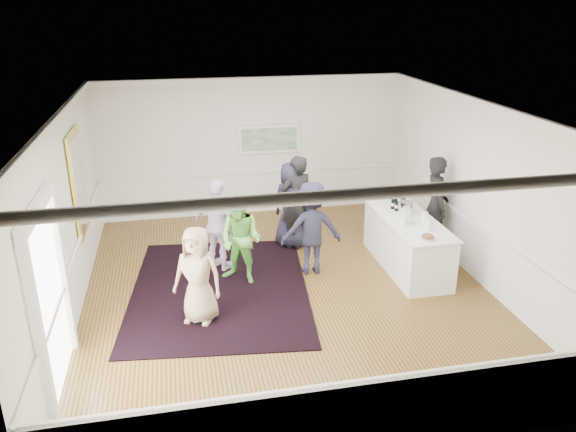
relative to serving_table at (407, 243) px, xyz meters
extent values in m
plane|color=brown|center=(-2.42, -0.43, -0.50)|extent=(8.00, 8.00, 0.00)
cube|color=white|center=(-2.42, -0.43, 2.70)|extent=(7.00, 8.00, 0.02)
cube|color=white|center=(-5.92, -0.43, 1.10)|extent=(0.02, 8.00, 3.20)
cube|color=white|center=(1.08, -0.43, 1.10)|extent=(0.02, 8.00, 3.20)
cube|color=white|center=(-2.42, 3.57, 1.10)|extent=(7.00, 0.02, 3.20)
cube|color=white|center=(-2.42, -4.43, 1.10)|extent=(7.00, 0.02, 3.20)
cube|color=#F1E146|center=(-5.87, 0.87, 1.30)|extent=(0.04, 1.25, 1.85)
cube|color=white|center=(-5.85, 0.87, 1.30)|extent=(0.01, 1.05, 1.65)
cube|color=white|center=(-5.85, -3.15, 0.70)|extent=(0.10, 0.14, 2.40)
cube|color=white|center=(-5.85, -1.51, 0.70)|extent=(0.10, 0.14, 2.40)
cube|color=white|center=(-5.85, -2.33, 1.98)|extent=(0.10, 1.78, 0.16)
cube|color=white|center=(-5.88, -2.33, 0.70)|extent=(0.02, 1.50, 2.40)
cube|color=white|center=(-2.02, 3.52, 1.28)|extent=(1.44, 0.05, 0.66)
cube|color=#296E32|center=(-2.02, 3.48, 1.28)|extent=(1.30, 0.01, 0.52)
cube|color=black|center=(-3.57, -0.19, -0.49)|extent=(3.50, 4.34, 0.02)
cube|color=white|center=(0.00, 0.00, -0.01)|extent=(0.87, 2.39, 0.98)
cube|color=white|center=(0.00, 0.00, 0.48)|extent=(0.93, 2.45, 0.02)
imported|color=black|center=(0.78, 0.52, 0.50)|extent=(0.60, 0.80, 2.00)
imported|color=tan|center=(-3.97, -1.13, 0.30)|extent=(0.92, 0.80, 1.60)
imported|color=#69CB51|center=(-3.15, 0.06, 0.33)|extent=(1.02, 0.98, 1.65)
imported|color=white|center=(-3.48, 0.64, 0.39)|extent=(1.07, 1.01, 1.77)
imported|color=#202036|center=(-1.83, 0.18, 0.38)|extent=(1.16, 0.69, 1.76)
imported|color=black|center=(-1.85, 1.35, 0.48)|extent=(0.81, 0.64, 1.95)
imported|color=#202036|center=(-1.93, 1.44, 0.40)|extent=(1.03, 1.02, 1.79)
cylinder|color=#75B741|center=(-0.14, -0.23, 0.61)|extent=(0.12, 0.12, 0.24)
cylinder|color=#E6435D|center=(0.17, -0.28, 0.61)|extent=(0.12, 0.12, 0.24)
cylinder|color=#6BAB3D|center=(-0.14, -0.06, 0.61)|extent=(0.12, 0.12, 0.24)
cylinder|color=white|center=(0.11, -0.60, 0.61)|extent=(0.12, 0.12, 0.24)
cylinder|color=gold|center=(-0.22, -0.26, 0.61)|extent=(0.12, 0.12, 0.24)
cylinder|color=silver|center=(0.03, 0.25, 0.61)|extent=(0.26, 0.26, 0.25)
imported|color=white|center=(-0.08, -0.97, 0.52)|extent=(0.24, 0.24, 0.06)
cylinder|color=brown|center=(-0.08, -0.97, 0.55)|extent=(0.19, 0.19, 0.04)
camera|label=1|loc=(-4.18, -9.05, 4.32)|focal=35.00mm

